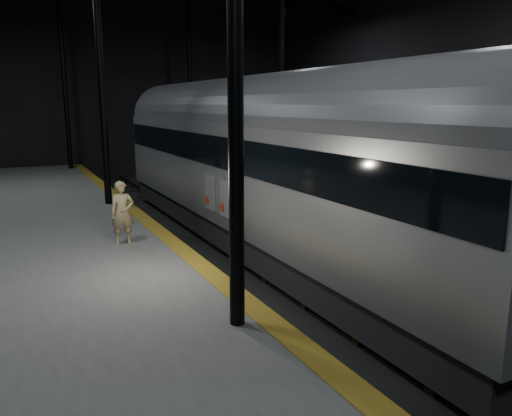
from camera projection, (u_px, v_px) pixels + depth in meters
ground at (301, 276)px, 14.11m from camera, size 44.00×44.00×0.00m
platform_left at (4, 306)px, 10.73m from camera, size 9.00×43.80×1.00m
platform_right at (486, 229)px, 17.29m from camera, size 9.00×43.80×1.00m
tactile_strip at (191, 257)px, 12.48m from camera, size 0.50×43.80×0.01m
track at (301, 273)px, 14.10m from camera, size 2.40×43.00×0.24m
train at (256, 157)px, 15.99m from camera, size 3.09×20.68×5.53m
woman at (122, 213)px, 13.53m from camera, size 0.66×0.47×1.74m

